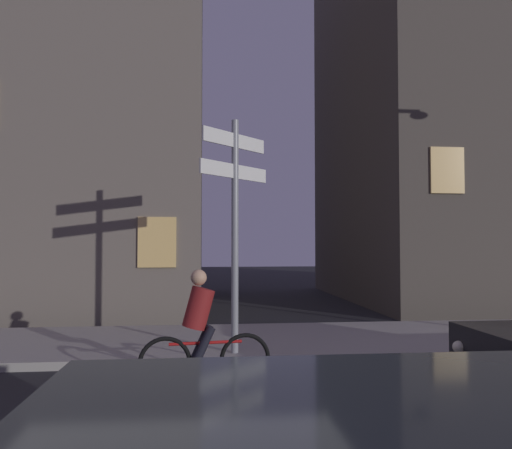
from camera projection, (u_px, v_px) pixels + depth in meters
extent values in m
cube|color=#9E9991|center=(194.00, 342.00, 9.65)|extent=(40.00, 3.38, 0.14)
cylinder|color=gray|center=(235.00, 235.00, 8.48)|extent=(0.12, 0.12, 3.93)
cube|color=white|center=(235.00, 141.00, 8.55)|extent=(1.11, 1.11, 0.24)
cube|color=white|center=(235.00, 171.00, 8.53)|extent=(1.20, 1.20, 0.24)
cylinder|color=black|center=(503.00, 365.00, 6.83)|extent=(0.64, 0.22, 0.64)
sphere|color=#F9EFCC|center=(459.00, 347.00, 6.47)|extent=(0.16, 0.16, 0.16)
torus|color=black|center=(245.00, 359.00, 6.99)|extent=(0.72, 0.15, 0.72)
torus|color=black|center=(165.00, 363.00, 6.73)|extent=(0.72, 0.15, 0.72)
cylinder|color=red|center=(206.00, 343.00, 6.87)|extent=(1.00, 0.17, 0.04)
cylinder|color=maroon|center=(199.00, 308.00, 6.86)|extent=(0.49, 0.38, 0.61)
sphere|color=tan|center=(199.00, 278.00, 6.88)|extent=(0.22, 0.22, 0.22)
cylinder|color=black|center=(201.00, 344.00, 6.94)|extent=(0.35, 0.16, 0.55)
cylinder|color=black|center=(203.00, 346.00, 6.77)|extent=(0.35, 0.16, 0.55)
cube|color=#6B6056|center=(43.00, 112.00, 16.47)|extent=(10.34, 9.61, 12.53)
cube|color=#F2C672|center=(157.00, 242.00, 11.94)|extent=(0.90, 0.06, 1.20)
cube|color=#F2C672|center=(447.00, 170.00, 12.94)|extent=(0.90, 0.06, 1.20)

